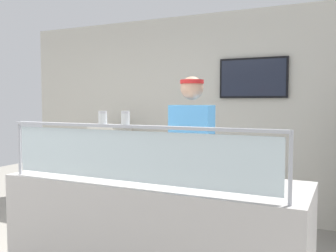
{
  "coord_description": "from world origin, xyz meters",
  "views": [
    {
      "loc": [
        2.45,
        -2.09,
        1.53
      ],
      "look_at": [
        1.23,
        0.44,
        1.35
      ],
      "focal_mm": 39.85,
      "sensor_mm": 36.0,
      "label": 1
    }
  ],
  "objects": [
    {
      "name": "pepper_flake_shaker",
      "position": [
        1.09,
        0.06,
        1.42
      ],
      "size": [
        0.06,
        0.06,
        0.09
      ],
      "color": "white",
      "rests_on": "sneeze_guard"
    },
    {
      "name": "shop_rear_unit",
      "position": [
        1.14,
        2.7,
        1.36
      ],
      "size": [
        6.67,
        0.13,
        2.7
      ],
      "color": "beige",
      "rests_on": "ground"
    },
    {
      "name": "sneeze_guard",
      "position": [
        1.14,
        0.06,
        1.22
      ],
      "size": [
        2.1,
        0.06,
        0.43
      ],
      "color": "#B2B5BC",
      "rests_on": "serving_counter"
    },
    {
      "name": "serving_counter",
      "position": [
        1.14,
        0.4,
        0.47
      ],
      "size": [
        2.27,
        0.79,
        0.95
      ],
      "primitive_type": "cube",
      "color": "#BCB7B2",
      "rests_on": "ground"
    },
    {
      "name": "worker_figure",
      "position": [
        1.18,
        1.06,
        1.01
      ],
      "size": [
        0.41,
        0.5,
        1.76
      ],
      "color": "#23232D",
      "rests_on": "ground"
    },
    {
      "name": "pizza_box_stack",
      "position": [
        -0.52,
        2.21,
        1.06
      ],
      "size": [
        0.48,
        0.47,
        0.31
      ],
      "color": "silver",
      "rests_on": "prep_shelf"
    },
    {
      "name": "parmesan_shaker",
      "position": [
        0.91,
        0.06,
        1.42
      ],
      "size": [
        0.06,
        0.06,
        0.09
      ],
      "color": "white",
      "rests_on": "sneeze_guard"
    },
    {
      "name": "pizza_server",
      "position": [
        1.19,
        0.46,
        0.99
      ],
      "size": [
        0.12,
        0.29,
        0.01
      ],
      "primitive_type": "cube",
      "rotation": [
        0.0,
        0.0,
        -0.15
      ],
      "color": "#ADAFB7",
      "rests_on": "pizza_tray"
    },
    {
      "name": "prep_shelf",
      "position": [
        -0.52,
        2.21,
        0.45
      ],
      "size": [
        0.7,
        0.55,
        0.9
      ],
      "primitive_type": "cube",
      "color": "#B7BABF",
      "rests_on": "ground"
    },
    {
      "name": "pizza_tray",
      "position": [
        1.21,
        0.48,
        0.97
      ],
      "size": [
        0.41,
        0.41,
        0.04
      ],
      "color": "#9EA0A8",
      "rests_on": "serving_counter"
    }
  ]
}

